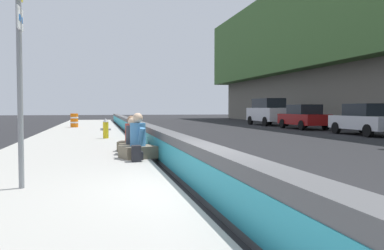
{
  "coord_description": "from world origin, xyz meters",
  "views": [
    {
      "loc": [
        -6.31,
        1.76,
        1.48
      ],
      "look_at": [
        6.52,
        -1.22,
        0.92
      ],
      "focal_mm": 37.52,
      "sensor_mm": 36.0,
      "label": 1
    }
  ],
  "objects_px": {
    "fire_hydrant": "(106,128)",
    "parked_car_fourth": "(303,117)",
    "seated_person_foreground": "(138,144)",
    "seated_person_rear": "(131,140)",
    "seated_person_middle": "(132,143)",
    "parked_car_third": "(366,119)",
    "parked_car_midline": "(268,111)",
    "construction_barrel": "(74,120)",
    "backpack": "(137,154)",
    "route_sign_post": "(20,63)"
  },
  "relations": [
    {
      "from": "parked_car_fourth",
      "to": "parked_car_midline",
      "type": "height_order",
      "value": "parked_car_midline"
    },
    {
      "from": "seated_person_middle",
      "to": "construction_barrel",
      "type": "height_order",
      "value": "seated_person_middle"
    },
    {
      "from": "seated_person_foreground",
      "to": "seated_person_rear",
      "type": "bearing_deg",
      "value": 0.76
    },
    {
      "from": "seated_person_foreground",
      "to": "construction_barrel",
      "type": "xyz_separation_m",
      "value": [
        18.12,
        2.66,
        0.1
      ]
    },
    {
      "from": "seated_person_rear",
      "to": "construction_barrel",
      "type": "bearing_deg",
      "value": 9.24
    },
    {
      "from": "route_sign_post",
      "to": "backpack",
      "type": "distance_m",
      "value": 4.1
    },
    {
      "from": "seated_person_middle",
      "to": "parked_car_fourth",
      "type": "height_order",
      "value": "parked_car_fourth"
    },
    {
      "from": "seated_person_rear",
      "to": "parked_car_fourth",
      "type": "xyz_separation_m",
      "value": [
        12.74,
        -12.88,
        0.38
      ]
    },
    {
      "from": "construction_barrel",
      "to": "parked_car_fourth",
      "type": "height_order",
      "value": "parked_car_fourth"
    },
    {
      "from": "parked_car_fourth",
      "to": "seated_person_foreground",
      "type": "bearing_deg",
      "value": 138.74
    },
    {
      "from": "construction_barrel",
      "to": "seated_person_rear",
      "type": "bearing_deg",
      "value": -170.76
    },
    {
      "from": "backpack",
      "to": "construction_barrel",
      "type": "distance_m",
      "value": 18.97
    },
    {
      "from": "backpack",
      "to": "parked_car_third",
      "type": "relative_size",
      "value": 0.09
    },
    {
      "from": "seated_person_foreground",
      "to": "parked_car_fourth",
      "type": "bearing_deg",
      "value": -41.26
    },
    {
      "from": "fire_hydrant",
      "to": "seated_person_middle",
      "type": "bearing_deg",
      "value": -174.07
    },
    {
      "from": "seated_person_rear",
      "to": "backpack",
      "type": "xyz_separation_m",
      "value": [
        -2.59,
        0.07,
        -0.15
      ]
    },
    {
      "from": "seated_person_middle",
      "to": "backpack",
      "type": "height_order",
      "value": "seated_person_middle"
    },
    {
      "from": "fire_hydrant",
      "to": "construction_barrel",
      "type": "relative_size",
      "value": 0.93
    },
    {
      "from": "backpack",
      "to": "parked_car_midline",
      "type": "relative_size",
      "value": 0.08
    },
    {
      "from": "fire_hydrant",
      "to": "route_sign_post",
      "type": "bearing_deg",
      "value": 171.86
    },
    {
      "from": "seated_person_foreground",
      "to": "parked_car_third",
      "type": "xyz_separation_m",
      "value": [
        8.22,
        -13.04,
        0.35
      ]
    },
    {
      "from": "seated_person_rear",
      "to": "parked_car_third",
      "type": "height_order",
      "value": "parked_car_third"
    },
    {
      "from": "parked_car_third",
      "to": "construction_barrel",
      "type": "bearing_deg",
      "value": 57.77
    },
    {
      "from": "seated_person_middle",
      "to": "parked_car_third",
      "type": "distance_m",
      "value": 14.97
    },
    {
      "from": "route_sign_post",
      "to": "fire_hydrant",
      "type": "height_order",
      "value": "route_sign_post"
    },
    {
      "from": "fire_hydrant",
      "to": "parked_car_fourth",
      "type": "relative_size",
      "value": 0.19
    },
    {
      "from": "parked_car_third",
      "to": "seated_person_middle",
      "type": "bearing_deg",
      "value": 118.85
    },
    {
      "from": "seated_person_middle",
      "to": "seated_person_rear",
      "type": "distance_m",
      "value": 0.92
    },
    {
      "from": "parked_car_midline",
      "to": "backpack",
      "type": "bearing_deg",
      "value": 148.86
    },
    {
      "from": "seated_person_middle",
      "to": "backpack",
      "type": "bearing_deg",
      "value": 179.01
    },
    {
      "from": "fire_hydrant",
      "to": "construction_barrel",
      "type": "xyz_separation_m",
      "value": [
        10.87,
        1.94,
        0.03
      ]
    },
    {
      "from": "route_sign_post",
      "to": "seated_person_middle",
      "type": "distance_m",
      "value": 5.39
    },
    {
      "from": "seated_person_middle",
      "to": "parked_car_fourth",
      "type": "bearing_deg",
      "value": -43.43
    },
    {
      "from": "fire_hydrant",
      "to": "parked_car_third",
      "type": "bearing_deg",
      "value": -85.97
    },
    {
      "from": "backpack",
      "to": "parked_car_third",
      "type": "xyz_separation_m",
      "value": [
        8.9,
        -13.14,
        0.53
      ]
    },
    {
      "from": "route_sign_post",
      "to": "construction_barrel",
      "type": "distance_m",
      "value": 21.78
    },
    {
      "from": "seated_person_foreground",
      "to": "parked_car_midline",
      "type": "bearing_deg",
      "value": -31.76
    },
    {
      "from": "route_sign_post",
      "to": "seated_person_foreground",
      "type": "xyz_separation_m",
      "value": [
        3.6,
        -2.27,
        -1.69
      ]
    },
    {
      "from": "fire_hydrant",
      "to": "seated_person_middle",
      "type": "distance_m",
      "value": 6.29
    },
    {
      "from": "parked_car_fourth",
      "to": "parked_car_midline",
      "type": "distance_m",
      "value": 6.34
    },
    {
      "from": "construction_barrel",
      "to": "parked_car_third",
      "type": "bearing_deg",
      "value": -122.23
    },
    {
      "from": "seated_person_foreground",
      "to": "construction_barrel",
      "type": "bearing_deg",
      "value": 8.36
    },
    {
      "from": "parked_car_third",
      "to": "parked_car_midline",
      "type": "height_order",
      "value": "parked_car_midline"
    },
    {
      "from": "seated_person_foreground",
      "to": "parked_car_fourth",
      "type": "relative_size",
      "value": 0.27
    },
    {
      "from": "route_sign_post",
      "to": "construction_barrel",
      "type": "xyz_separation_m",
      "value": [
        21.72,
        0.39,
        -1.59
      ]
    },
    {
      "from": "parked_car_third",
      "to": "parked_car_midline",
      "type": "distance_m",
      "value": 12.76
    },
    {
      "from": "seated_person_rear",
      "to": "parked_car_midline",
      "type": "relative_size",
      "value": 0.23
    },
    {
      "from": "backpack",
      "to": "parked_car_third",
      "type": "bearing_deg",
      "value": -55.9
    },
    {
      "from": "backpack",
      "to": "parked_car_fourth",
      "type": "xyz_separation_m",
      "value": [
        15.33,
        -12.95,
        0.53
      ]
    },
    {
      "from": "backpack",
      "to": "parked_car_fourth",
      "type": "height_order",
      "value": "parked_car_fourth"
    }
  ]
}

